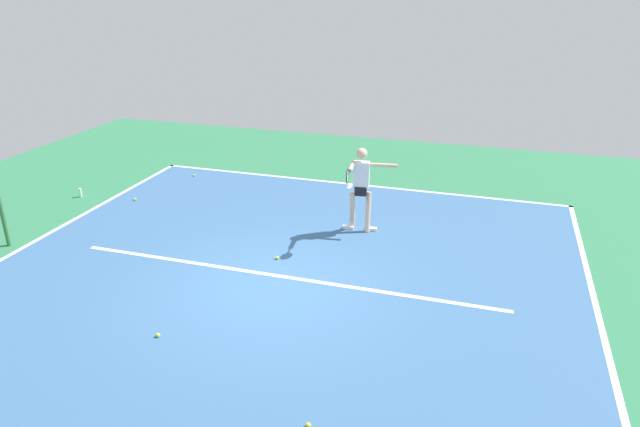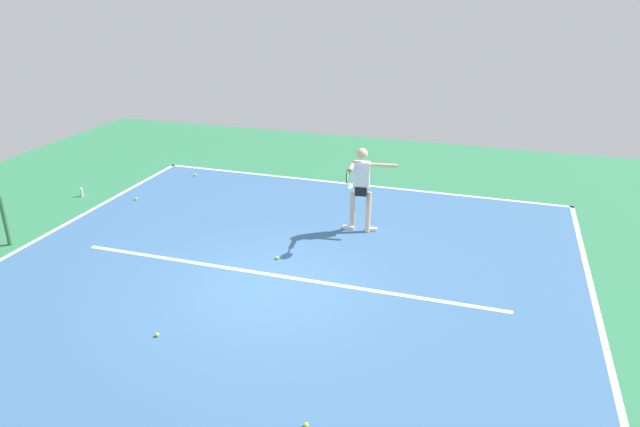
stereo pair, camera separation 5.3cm
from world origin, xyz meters
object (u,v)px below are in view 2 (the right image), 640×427
at_px(tennis_ball_by_sideline, 277,258).
at_px(net_post, 5,221).
at_px(tennis_ball_centre_court, 306,425).
at_px(tennis_ball_by_baseline, 136,199).
at_px(tennis_ball_near_service_line, 195,175).
at_px(tennis_player, 361,184).
at_px(tennis_ball_near_player, 157,335).
at_px(water_bottle, 82,192).

bearing_deg(tennis_ball_by_sideline, net_post, 10.87).
bearing_deg(tennis_ball_centre_court, net_post, -22.22).
bearing_deg(tennis_ball_by_sideline, tennis_ball_by_baseline, -23.24).
bearing_deg(tennis_ball_by_baseline, tennis_ball_near_service_line, -102.92).
bearing_deg(tennis_player, net_post, 16.13).
distance_m(net_post, tennis_ball_centre_court, 8.10).
bearing_deg(tennis_ball_centre_court, tennis_player, -82.41).
xyz_separation_m(net_post, tennis_player, (-6.69, -2.87, 0.54)).
xyz_separation_m(net_post, tennis_ball_by_sideline, (-5.48, -1.05, -0.50)).
relative_size(tennis_ball_by_sideline, tennis_ball_by_baseline, 1.00).
bearing_deg(tennis_player, tennis_ball_near_player, 60.25).
relative_size(tennis_ball_by_sideline, water_bottle, 0.30).
xyz_separation_m(tennis_ball_near_service_line, tennis_ball_near_player, (-3.23, 7.02, 0.00)).
height_order(tennis_ball_near_service_line, tennis_ball_by_baseline, same).
relative_size(net_post, tennis_ball_centre_court, 16.21).
xyz_separation_m(tennis_ball_by_sideline, tennis_ball_centre_court, (-2.01, 4.11, 0.00)).
height_order(net_post, tennis_ball_near_service_line, net_post).
relative_size(net_post, tennis_ball_by_sideline, 16.21).
bearing_deg(tennis_ball_centre_court, tennis_ball_near_player, -21.87).
bearing_deg(tennis_ball_by_baseline, water_bottle, 7.31).
relative_size(tennis_ball_near_service_line, tennis_ball_by_baseline, 1.00).
bearing_deg(tennis_ball_by_sideline, tennis_player, -123.69).
bearing_deg(tennis_ball_by_baseline, tennis_ball_near_player, 127.05).
height_order(tennis_ball_centre_court, water_bottle, water_bottle).
xyz_separation_m(tennis_player, water_bottle, (7.16, 0.07, -0.97)).
height_order(tennis_player, water_bottle, tennis_player).
relative_size(tennis_ball_centre_court, tennis_ball_near_player, 1.00).
height_order(tennis_ball_by_sideline, tennis_ball_near_player, same).
bearing_deg(net_post, tennis_ball_near_player, 157.57).
xyz_separation_m(tennis_ball_centre_court, tennis_ball_by_baseline, (6.51, -6.04, 0.00)).
xyz_separation_m(tennis_player, tennis_ball_centre_court, (-0.79, 5.93, -1.04)).
bearing_deg(tennis_ball_near_service_line, tennis_ball_centre_court, 126.52).
bearing_deg(tennis_player, tennis_ball_near_service_line, -30.01).
bearing_deg(tennis_ball_centre_court, tennis_ball_by_sideline, -63.98).
distance_m(tennis_ball_by_sideline, tennis_ball_centre_court, 4.57).
bearing_deg(tennis_ball_by_baseline, tennis_ball_by_sideline, 156.76).
relative_size(tennis_ball_centre_court, tennis_ball_by_baseline, 1.00).
height_order(tennis_player, tennis_ball_near_service_line, tennis_player).
bearing_deg(tennis_ball_centre_court, water_bottle, -36.38).
xyz_separation_m(tennis_ball_by_baseline, water_bottle, (1.44, 0.18, 0.08)).
height_order(tennis_player, tennis_ball_by_baseline, tennis_player).
xyz_separation_m(tennis_ball_near_service_line, tennis_ball_by_baseline, (0.48, 2.10, 0.00)).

